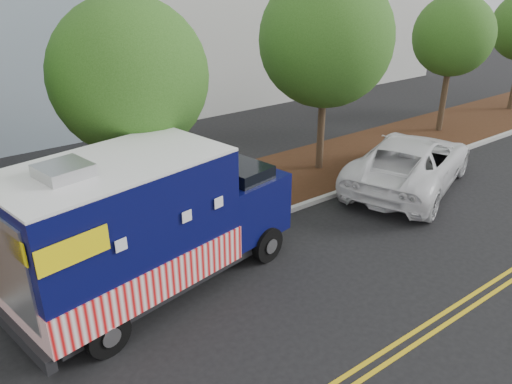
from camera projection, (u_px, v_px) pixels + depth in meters
ground at (221, 269)px, 12.65m from camera, size 120.00×120.00×0.00m
curb at (193, 244)px, 13.64m from camera, size 120.00×0.18×0.15m
mulch_strip at (158, 216)px, 15.17m from camera, size 120.00×4.00×0.15m
centerline_near at (350, 373)px, 9.40m from camera, size 120.00×0.10×0.01m
centerline_far at (360, 381)px, 9.22m from camera, size 120.00×0.10×0.01m
tree_b at (129, 77)px, 12.91m from camera, size 4.12×4.12×6.44m
tree_c at (326, 40)px, 16.71m from camera, size 4.56×4.56×7.04m
tree_d at (453, 36)px, 21.14m from camera, size 3.41×3.41×6.02m
sign_post at (101, 228)px, 12.11m from camera, size 0.06×0.06×2.40m
food_truck at (144, 228)px, 11.16m from camera, size 7.23×3.72×3.64m
white_car at (410, 162)px, 17.02m from camera, size 7.11×5.10×1.80m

